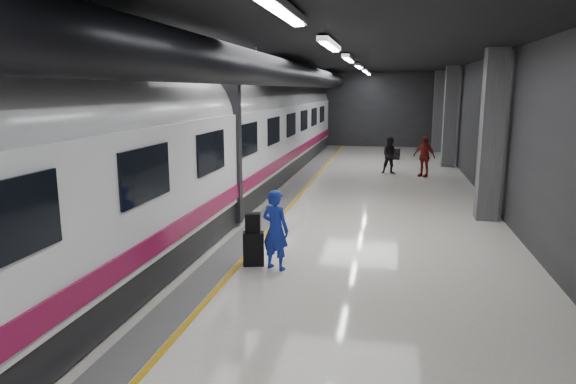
{
  "coord_description": "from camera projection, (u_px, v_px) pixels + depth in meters",
  "views": [
    {
      "loc": [
        1.93,
        -12.3,
        3.44
      ],
      "look_at": [
        -0.22,
        -1.46,
        1.24
      ],
      "focal_mm": 32.0,
      "sensor_mm": 36.0,
      "label": 1
    }
  ],
  "objects": [
    {
      "name": "ground",
      "position": [
        308.0,
        229.0,
        12.88
      ],
      "size": [
        40.0,
        40.0,
        0.0
      ],
      "primitive_type": "plane",
      "color": "white",
      "rests_on": "ground"
    },
    {
      "name": "platform_hall",
      "position": [
        304.0,
        86.0,
        13.16
      ],
      "size": [
        10.02,
        40.02,
        4.51
      ],
      "color": "black",
      "rests_on": "ground"
    },
    {
      "name": "train",
      "position": [
        183.0,
        145.0,
        13.09
      ],
      "size": [
        3.05,
        38.0,
        4.05
      ],
      "color": "black",
      "rests_on": "ground"
    },
    {
      "name": "traveler_main",
      "position": [
        275.0,
        230.0,
        9.89
      ],
      "size": [
        0.67,
        0.56,
        1.58
      ],
      "primitive_type": "imported",
      "rotation": [
        0.0,
        0.0,
        2.76
      ],
      "color": "#1821B6",
      "rests_on": "ground"
    },
    {
      "name": "suitcase_main",
      "position": [
        254.0,
        249.0,
        10.21
      ],
      "size": [
        0.46,
        0.36,
        0.67
      ],
      "primitive_type": "cube",
      "rotation": [
        0.0,
        0.0,
        0.25
      ],
      "color": "black",
      "rests_on": "ground"
    },
    {
      "name": "shoulder_bag",
      "position": [
        253.0,
        223.0,
        10.1
      ],
      "size": [
        0.32,
        0.21,
        0.38
      ],
      "primitive_type": "cube",
      "rotation": [
        0.0,
        0.0,
        0.22
      ],
      "color": "black",
      "rests_on": "suitcase_main"
    },
    {
      "name": "traveler_far_a",
      "position": [
        391.0,
        155.0,
        21.37
      ],
      "size": [
        0.8,
        0.65,
        1.53
      ],
      "primitive_type": "imported",
      "rotation": [
        0.0,
        0.0,
        0.1
      ],
      "color": "black",
      "rests_on": "ground"
    },
    {
      "name": "traveler_far_b",
      "position": [
        424.0,
        156.0,
        20.63
      ],
      "size": [
        1.02,
        0.86,
        1.63
      ],
      "primitive_type": "imported",
      "rotation": [
        0.0,
        0.0,
        -0.58
      ],
      "color": "maroon",
      "rests_on": "ground"
    },
    {
      "name": "suitcase_far",
      "position": [
        396.0,
        154.0,
        25.84
      ],
      "size": [
        0.39,
        0.29,
        0.53
      ],
      "primitive_type": "cube",
      "rotation": [
        0.0,
        0.0,
        -0.17
      ],
      "color": "black",
      "rests_on": "ground"
    }
  ]
}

